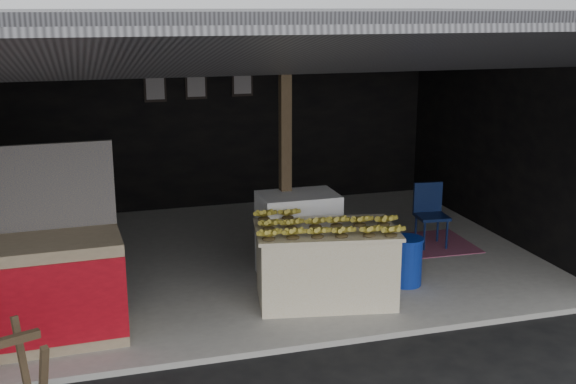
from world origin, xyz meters
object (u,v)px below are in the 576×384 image
object	(u,v)px
banana_table	(325,264)
white_crate	(298,235)
water_barrel	(406,262)
plastic_chair	(430,209)
neighbor_stall	(25,288)

from	to	relation	value
banana_table	white_crate	world-z (taller)	white_crate
water_barrel	plastic_chair	size ratio (longest dim) A/B	0.63
neighbor_stall	white_crate	bearing A→B (deg)	15.88
neighbor_stall	plastic_chair	world-z (taller)	neighbor_stall
water_barrel	banana_table	bearing A→B (deg)	-170.70
neighbor_stall	water_barrel	distance (m)	3.96
neighbor_stall	plastic_chair	xyz separation A→B (m)	(4.82, 1.50, -0.06)
water_barrel	neighbor_stall	bearing A→B (deg)	-175.31
water_barrel	plastic_chair	bearing A→B (deg)	53.11
neighbor_stall	water_barrel	xyz separation A→B (m)	(3.94, 0.32, -0.28)
banana_table	neighbor_stall	xyz separation A→B (m)	(-2.93, -0.16, 0.13)
neighbor_stall	water_barrel	bearing A→B (deg)	2.83
white_crate	neighbor_stall	distance (m)	3.01
white_crate	water_barrel	size ratio (longest dim) A/B	1.89
water_barrel	white_crate	bearing A→B (deg)	150.83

